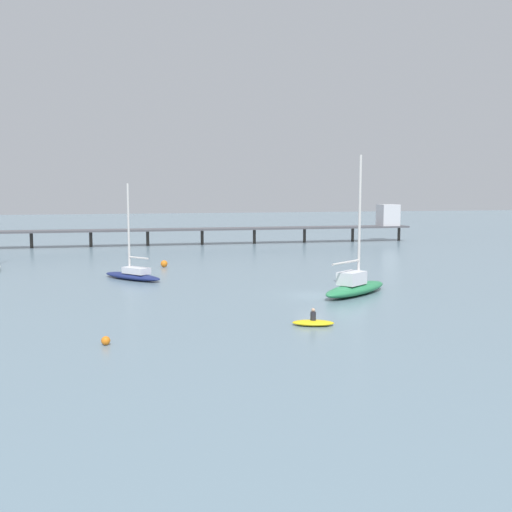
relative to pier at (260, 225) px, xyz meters
The scene contains 7 objects.
ground_plane 50.98m from the pier, 101.12° to the right, with size 400.00×400.00×0.00m, color slate.
pier is the anchor object (origin of this frame).
sailboat_green 50.95m from the pier, 97.11° to the right, with size 8.44×6.84×11.67m.
sailboat_navy 43.61m from the pier, 122.91° to the right, with size 6.16×7.29×9.46m.
dinghy_yellow 61.97m from the pier, 102.96° to the right, with size 2.94×2.06×1.14m.
mooring_buoy_mid 33.87m from the pier, 125.27° to the right, with size 0.79×0.79×0.79m, color orange.
mooring_buoy_outer 67.42m from the pier, 113.58° to the right, with size 0.51×0.51×0.51m, color orange.
Camera 1 is at (-17.80, -45.35, 8.56)m, focal length 41.32 mm.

